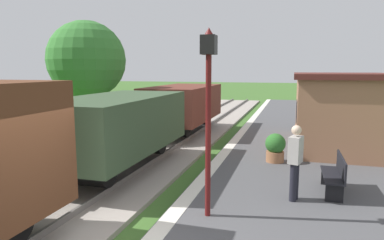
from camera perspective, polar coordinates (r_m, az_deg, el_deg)
The scene contains 7 objects.
freight_train at distance 10.08m, azimuth -13.91°, elevation -1.39°, with size 2.50×19.40×2.72m.
station_hut at distance 14.22m, azimuth 23.38°, elevation 1.56°, with size 3.50×5.80×2.78m.
bench_near_hut at distance 8.92m, azimuth 22.64°, elevation -8.25°, with size 0.42×1.50×0.91m.
person_waiting at distance 8.04m, azimuth 16.70°, elevation -6.31°, with size 0.34×0.43×1.71m.
potted_planter at distance 11.28m, azimuth 13.61°, elevation -4.40°, with size 0.64×0.64×0.92m.
lamp_post_near at distance 6.63m, azimuth 2.74°, elevation 5.15°, with size 0.28×0.28×3.70m.
tree_trackside_far at distance 15.92m, azimuth -17.04°, elevation 9.44°, with size 3.39×3.39×5.27m.
Camera 1 is at (2.64, -4.32, 3.18)m, focal length 32.24 mm.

